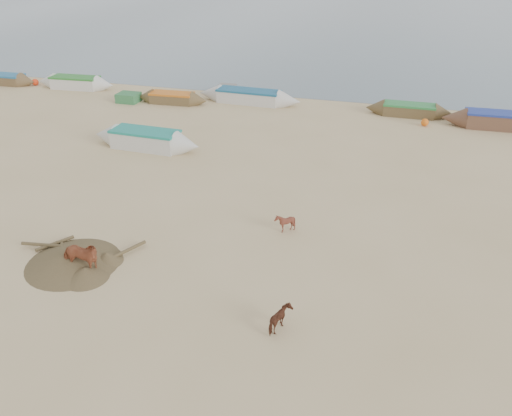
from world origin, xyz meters
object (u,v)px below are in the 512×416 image
(cow_adult, at_px, (81,258))
(calf_front, at_px, (285,223))
(calf_right, at_px, (281,320))
(near_canoe, at_px, (146,139))

(cow_adult, bearing_deg, calf_front, -53.50)
(calf_right, bearing_deg, cow_adult, 75.25)
(calf_front, height_order, near_canoe, near_canoe)
(cow_adult, xyz_separation_m, calf_front, (5.77, 4.48, -0.25))
(cow_adult, height_order, calf_right, cow_adult)
(calf_front, distance_m, calf_right, 5.41)
(calf_right, bearing_deg, calf_front, 3.92)
(calf_right, xyz_separation_m, near_canoe, (-10.05, 11.59, 0.12))
(cow_adult, xyz_separation_m, calf_right, (6.88, -0.82, -0.26))
(calf_right, distance_m, near_canoe, 15.34)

